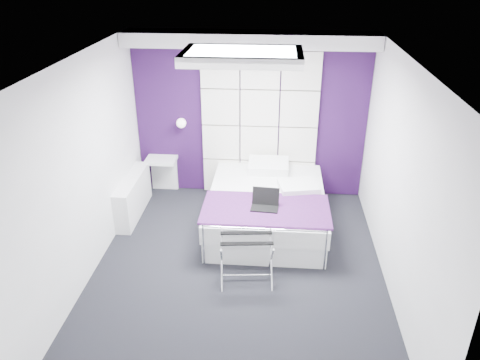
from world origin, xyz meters
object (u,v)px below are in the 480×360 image
object	(u,v)px
nightstand	(161,160)
laptop	(265,203)
luggage_rack	(246,259)
wall_lamp	(182,122)
bed	(266,207)
radiator	(133,196)

from	to	relation	value
nightstand	laptop	distance (m)	2.18
laptop	luggage_rack	bearing A→B (deg)	-98.25
wall_lamp	bed	world-z (taller)	wall_lamp
wall_lamp	nightstand	xyz separation A→B (m)	(-0.36, -0.04, -0.63)
nightstand	luggage_rack	world-z (taller)	nightstand
wall_lamp	laptop	world-z (taller)	wall_lamp
wall_lamp	radiator	world-z (taller)	wall_lamp
wall_lamp	laptop	size ratio (longest dim) A/B	0.42
laptop	bed	bearing A→B (deg)	92.74
bed	radiator	bearing A→B (deg)	175.19
nightstand	luggage_rack	size ratio (longest dim) A/B	0.79
wall_lamp	bed	distance (m)	1.89
nightstand	laptop	xyz separation A→B (m)	(1.71, -1.35, 0.04)
wall_lamp	luggage_rack	size ratio (longest dim) A/B	0.25
bed	luggage_rack	world-z (taller)	bed
bed	luggage_rack	size ratio (longest dim) A/B	3.30
radiator	nightstand	xyz separation A→B (m)	(0.28, 0.72, 0.29)
bed	nightstand	bearing A→B (deg)	152.73
luggage_rack	laptop	bearing A→B (deg)	71.26
radiator	bed	size ratio (longest dim) A/B	0.59
nightstand	laptop	bearing A→B (deg)	-38.26
nightstand	laptop	size ratio (longest dim) A/B	1.36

